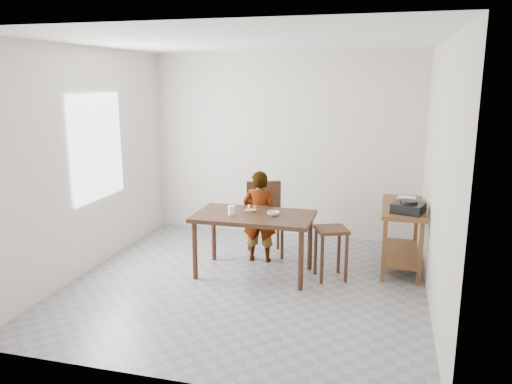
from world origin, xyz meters
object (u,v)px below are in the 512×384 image
(dining_table, at_px, (254,244))
(stool, at_px, (331,253))
(dining_chair, at_px, (265,220))
(child, at_px, (259,216))
(prep_counter, at_px, (401,236))

(dining_table, distance_m, stool, 0.92)
(dining_chair, bearing_deg, child, -114.57)
(child, xyz_separation_m, stool, (0.96, -0.36, -0.29))
(dining_table, distance_m, child, 0.51)
(child, height_order, dining_chair, child)
(prep_counter, bearing_deg, child, -172.31)
(prep_counter, height_order, dining_chair, dining_chair)
(child, height_order, stool, child)
(child, relative_size, dining_chair, 1.23)
(prep_counter, relative_size, stool, 1.93)
(child, distance_m, stool, 1.07)
(prep_counter, bearing_deg, dining_table, -157.85)
(dining_chair, distance_m, stool, 1.13)
(dining_table, xyz_separation_m, dining_chair, (-0.03, 0.70, 0.11))
(dining_chair, relative_size, stool, 1.56)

